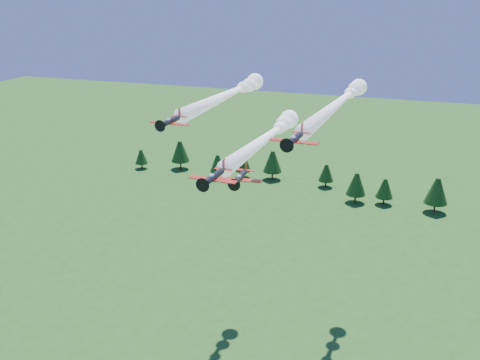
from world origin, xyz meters
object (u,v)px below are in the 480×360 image
(plane_left, at_px, (230,93))
(plane_right, at_px, (340,101))
(plane_slot, at_px, (240,177))
(plane_lead, at_px, (269,136))

(plane_left, xyz_separation_m, plane_right, (21.51, 3.82, -0.88))
(plane_right, xyz_separation_m, plane_slot, (-13.23, -21.06, -10.22))
(plane_lead, distance_m, plane_slot, 9.61)
(plane_lead, relative_size, plane_left, 0.94)
(plane_lead, relative_size, plane_right, 0.78)
(plane_left, distance_m, plane_right, 21.87)
(plane_lead, xyz_separation_m, plane_left, (-11.24, 10.25, 5.20))
(plane_left, relative_size, plane_right, 0.83)
(plane_lead, xyz_separation_m, plane_slot, (-2.95, -6.99, -5.89))
(plane_lead, relative_size, plane_slot, 4.99)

